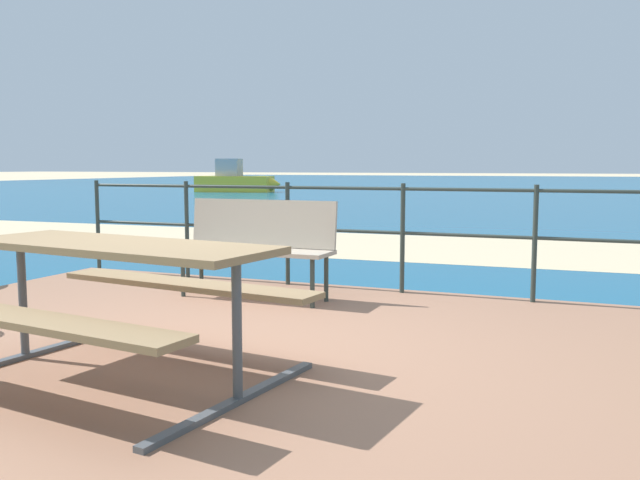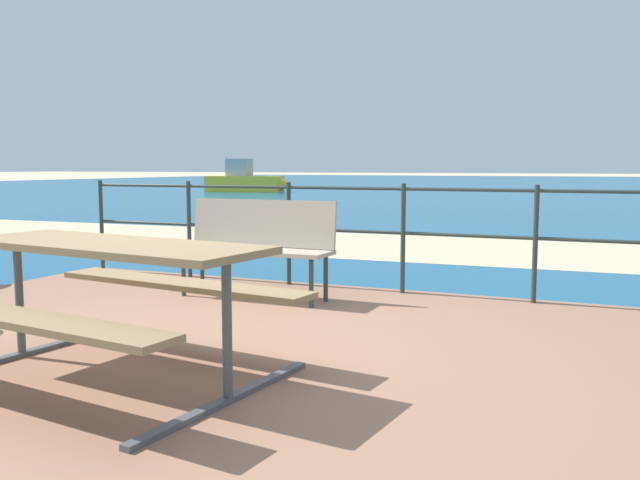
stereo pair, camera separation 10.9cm
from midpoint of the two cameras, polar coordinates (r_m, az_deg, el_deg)
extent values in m
plane|color=beige|center=(4.43, -9.87, -10.12)|extent=(240.00, 240.00, 0.00)
cube|color=#996B51|center=(4.42, -9.88, -9.75)|extent=(6.40, 5.20, 0.06)
cube|color=#145B84|center=(43.67, 19.09, 4.30)|extent=(90.00, 90.00, 0.01)
cube|color=beige|center=(10.36, 9.25, -0.66)|extent=(54.08, 4.95, 0.01)
cube|color=#8C704C|center=(3.87, -17.67, -0.50)|extent=(1.93, 0.87, 0.04)
cube|color=#8C704C|center=(3.56, -24.18, -6.23)|extent=(1.88, 0.49, 0.04)
cube|color=#8C704C|center=(4.31, -12.05, -3.71)|extent=(1.88, 0.49, 0.04)
cylinder|color=#4C5156|center=(4.54, -24.53, -4.56)|extent=(0.06, 0.06, 0.75)
cube|color=#4C5156|center=(4.62, -24.33, -8.94)|extent=(0.24, 1.38, 0.03)
cylinder|color=#4C5156|center=(3.39, -7.97, -7.59)|extent=(0.06, 0.06, 0.75)
cube|color=#4C5156|center=(3.50, -7.88, -13.30)|extent=(0.24, 1.38, 0.03)
cube|color=tan|center=(6.01, -6.23, -0.90)|extent=(1.46, 0.43, 0.04)
cube|color=tan|center=(6.14, -5.43, 1.45)|extent=(1.45, 0.11, 0.43)
cylinder|color=#2D3833|center=(6.26, -12.04, -2.73)|extent=(0.04, 0.04, 0.44)
cylinder|color=#2D3833|center=(6.50, -10.52, -2.36)|extent=(0.04, 0.04, 0.44)
cylinder|color=#2D3833|center=(5.62, -1.21, -3.61)|extent=(0.04, 0.04, 0.44)
cylinder|color=#2D3833|center=(5.89, 0.00, -3.15)|extent=(0.04, 0.04, 0.44)
cylinder|color=#2D3833|center=(8.01, -18.70, 1.14)|extent=(0.04, 0.04, 1.03)
cylinder|color=#2D3833|center=(7.29, -11.65, 0.88)|extent=(0.04, 0.04, 1.03)
cylinder|color=#2D3833|center=(6.72, -3.23, 0.54)|extent=(0.04, 0.04, 1.03)
cylinder|color=#2D3833|center=(6.31, 6.52, 0.14)|extent=(0.04, 0.04, 1.03)
cylinder|color=#2D3833|center=(6.10, 17.26, -0.31)|extent=(0.04, 0.04, 1.03)
cylinder|color=#2D3833|center=(6.46, 1.50, 4.42)|extent=(5.90, 0.03, 0.03)
cylinder|color=#2D3833|center=(6.48, 1.49, 0.80)|extent=(5.90, 0.03, 0.03)
cube|color=yellow|center=(32.88, -7.34, 4.74)|extent=(3.82, 2.16, 0.76)
cube|color=#A5A8AD|center=(32.95, -7.81, 6.12)|extent=(1.26, 1.17, 0.83)
cone|color=yellow|center=(32.30, -3.87, 4.75)|extent=(0.62, 0.77, 0.69)
camera|label=1|loc=(0.05, -90.51, -0.06)|focal=37.73mm
camera|label=2|loc=(0.05, 89.49, 0.06)|focal=37.73mm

